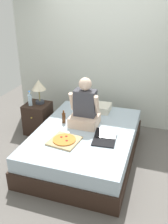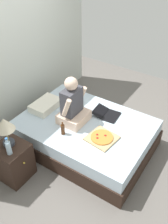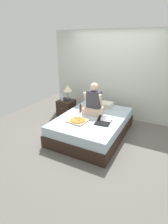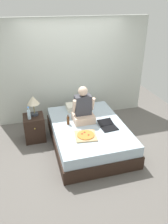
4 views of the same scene
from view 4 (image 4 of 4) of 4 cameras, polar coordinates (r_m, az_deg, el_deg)
The scene contains 11 objects.
ground_plane at distance 4.86m, azimuth 1.15°, elevation -8.29°, with size 5.84×5.84×0.00m, color #66605B.
wall_back at distance 5.54m, azimuth -3.01°, elevation 10.79°, with size 3.84×0.12×2.50m, color silver.
bed at distance 4.72m, azimuth 1.18°, elevation -5.90°, with size 1.51×2.11×0.50m.
nightstand_left at distance 4.99m, azimuth -12.80°, elevation -4.04°, with size 0.44×0.47×0.58m.
lamp_on_left_nightstand at distance 4.75m, azimuth -13.13°, elevation 2.69°, with size 0.26×0.26×0.45m.
water_bottle at distance 4.71m, azimuth -14.18°, elevation -0.55°, with size 0.07×0.07×0.28m.
pillow at distance 5.21m, azimuth -1.73°, elevation 1.44°, with size 0.52×0.34×0.12m, color silver.
person_seated at distance 4.59m, azimuth -0.23°, elevation 0.84°, with size 0.47×0.40×0.78m.
laptop at distance 4.52m, azimuth 6.31°, elevation -3.73°, with size 0.35×0.44×0.07m.
pizza_box at distance 4.20m, azimuth 0.45°, elevation -6.17°, with size 0.45×0.45×0.05m.
beer_bottle_on_bed at distance 4.57m, azimuth -4.18°, elevation -2.19°, with size 0.06×0.06×0.22m.
Camera 4 is at (-1.16, -3.76, 2.85)m, focal length 35.00 mm.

